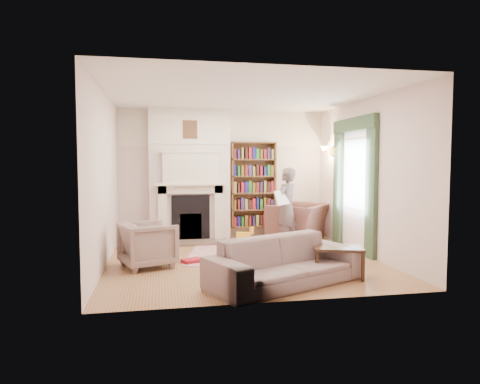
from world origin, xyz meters
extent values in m
plane|color=brown|center=(0.00, 0.00, 0.00)|extent=(4.50, 4.50, 0.00)
plane|color=white|center=(0.00, 0.00, 2.80)|extent=(4.50, 4.50, 0.00)
plane|color=silver|center=(0.00, 2.25, 1.40)|extent=(4.50, 0.00, 4.50)
plane|color=silver|center=(0.00, -2.25, 1.40)|extent=(4.50, 0.00, 4.50)
plane|color=silver|center=(-2.25, 0.00, 1.40)|extent=(0.00, 4.50, 4.50)
plane|color=silver|center=(2.25, 0.00, 1.40)|extent=(0.00, 4.50, 4.50)
cube|color=silver|center=(-0.75, 2.08, 1.40)|extent=(1.70, 0.35, 2.80)
cube|color=silver|center=(-0.75, 1.79, 1.22)|extent=(1.47, 0.24, 0.05)
cube|color=black|center=(-0.75, 1.88, 0.50)|extent=(0.80, 0.06, 0.96)
cube|color=silver|center=(-0.75, 1.81, 1.55)|extent=(1.15, 0.18, 0.62)
cube|color=brown|center=(0.65, 2.12, 1.18)|extent=(1.00, 0.24, 1.85)
cube|color=silver|center=(2.23, 0.40, 1.45)|extent=(0.02, 0.90, 1.30)
cube|color=#2D452C|center=(2.20, -0.30, 1.20)|extent=(0.07, 0.32, 2.40)
cube|color=#2D452C|center=(2.20, 1.10, 1.20)|extent=(0.07, 0.32, 2.40)
cube|color=#2D452C|center=(2.19, 0.40, 2.38)|extent=(0.09, 1.70, 0.24)
cube|color=beige|center=(0.28, 0.32, 0.01)|extent=(2.70, 2.30, 0.01)
imported|color=#4E3529|center=(1.53, 1.61, 0.39)|extent=(1.58, 1.59, 0.78)
imported|color=#9C9681|center=(-1.58, -0.19, 0.36)|extent=(1.01, 1.00, 0.72)
imported|color=gray|center=(0.29, -1.57, 0.32)|extent=(2.37, 1.69, 0.65)
imported|color=#534643|center=(1.08, 1.01, 0.78)|extent=(0.67, 0.66, 1.57)
cube|color=white|center=(0.93, 0.81, 0.99)|extent=(0.38, 0.37, 0.28)
cylinder|color=#B6BABE|center=(-1.60, 1.21, 0.28)|extent=(0.27, 0.27, 0.55)
cube|color=gold|center=(-0.55, -0.50, 0.03)|extent=(0.37, 0.37, 0.03)
cube|color=#A61323|center=(-0.87, -0.06, 0.04)|extent=(0.39, 0.34, 0.05)
cube|color=red|center=(0.54, -0.44, 0.02)|extent=(0.27, 0.23, 0.02)
cube|color=red|center=(0.09, -0.66, 0.02)|extent=(0.28, 0.30, 0.02)
cube|color=red|center=(0.31, -0.30, 0.02)|extent=(0.26, 0.20, 0.02)
camera|label=1|loc=(-1.39, -7.10, 1.67)|focal=32.00mm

